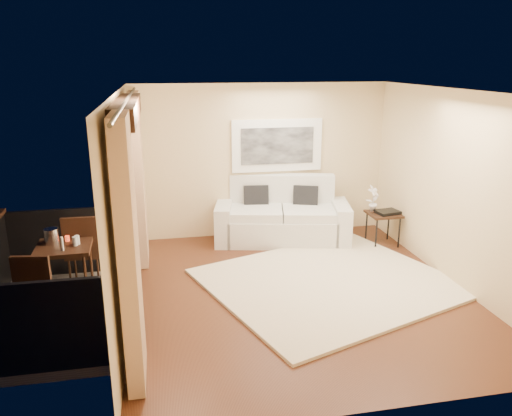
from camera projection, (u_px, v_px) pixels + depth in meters
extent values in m
plane|color=#542B18|center=(298.00, 291.00, 6.89)|extent=(5.00, 5.00, 0.00)
plane|color=white|center=(303.00, 91.00, 6.12)|extent=(5.00, 5.00, 0.00)
plane|color=beige|center=(261.00, 161.00, 8.85)|extent=(4.50, 0.00, 4.50)
plane|color=beige|center=(383.00, 275.00, 4.15)|extent=(4.50, 0.00, 4.50)
plane|color=beige|center=(457.00, 189.00, 6.92)|extent=(0.00, 5.00, 5.00)
plane|color=beige|center=(130.00, 174.00, 7.83)|extent=(0.00, 2.70, 2.70)
plane|color=beige|center=(111.00, 266.00, 4.35)|extent=(0.00, 2.70, 2.70)
plane|color=beige|center=(115.00, 107.00, 5.74)|extent=(0.00, 2.40, 2.40)
cube|color=black|center=(126.00, 109.00, 5.77)|extent=(0.28, 2.40, 0.22)
cube|color=#605B56|center=(58.00, 317.00, 6.32)|extent=(1.80, 2.60, 0.12)
cube|color=black|center=(69.00, 241.00, 7.36)|extent=(1.80, 0.06, 1.00)
cube|color=black|center=(29.00, 329.00, 4.97)|extent=(1.80, 0.06, 1.00)
cube|color=tan|center=(138.00, 180.00, 7.58)|extent=(0.16, 0.75, 2.62)
cube|color=tan|center=(129.00, 255.00, 4.66)|extent=(0.16, 0.75, 2.62)
cylinder|color=#4C473F|center=(127.00, 100.00, 5.75)|extent=(0.04, 4.80, 0.04)
cube|color=white|center=(277.00, 146.00, 8.80)|extent=(1.62, 0.05, 0.92)
cube|color=black|center=(278.00, 146.00, 8.77)|extent=(1.30, 0.02, 0.64)
cube|color=beige|center=(330.00, 282.00, 7.14)|extent=(4.03, 3.77, 0.04)
cube|color=silver|center=(282.00, 228.00, 8.77)|extent=(2.03, 1.35, 0.46)
cube|color=silver|center=(282.00, 199.00, 9.02)|extent=(1.87, 0.62, 0.90)
cube|color=silver|center=(224.00, 222.00, 8.76)|extent=(0.46, 1.02, 0.68)
cube|color=silver|center=(340.00, 222.00, 8.73)|extent=(0.46, 1.02, 0.68)
cube|color=silver|center=(257.00, 212.00, 8.66)|extent=(1.04, 1.04, 0.15)
cube|color=silver|center=(308.00, 212.00, 8.65)|extent=(1.04, 1.04, 0.15)
cube|color=black|center=(256.00, 198.00, 8.85)|extent=(0.46, 0.25, 0.45)
cube|color=black|center=(306.00, 198.00, 8.84)|extent=(0.48, 0.33, 0.45)
cube|color=black|center=(384.00, 214.00, 8.51)|extent=(0.52, 0.52, 0.04)
cylinder|color=black|center=(376.00, 234.00, 8.36)|extent=(0.03, 0.03, 0.53)
cylinder|color=black|center=(399.00, 233.00, 8.43)|extent=(0.03, 0.03, 0.53)
cylinder|color=black|center=(366.00, 227.00, 8.75)|extent=(0.03, 0.03, 0.53)
cylinder|color=black|center=(388.00, 225.00, 8.82)|extent=(0.03, 0.03, 0.53)
cube|color=black|center=(388.00, 212.00, 8.47)|extent=(0.43, 0.35, 0.05)
imported|color=white|center=(373.00, 199.00, 8.54)|extent=(0.29, 0.26, 0.46)
cube|color=black|center=(64.00, 247.00, 6.37)|extent=(0.70, 0.70, 0.05)
cylinder|color=black|center=(40.00, 287.00, 6.17)|extent=(0.04, 0.04, 0.74)
cylinder|color=black|center=(86.00, 283.00, 6.28)|extent=(0.04, 0.04, 0.74)
cylinder|color=black|center=(49.00, 270.00, 6.69)|extent=(0.04, 0.04, 0.74)
cylinder|color=black|center=(91.00, 266.00, 6.79)|extent=(0.04, 0.04, 0.74)
cube|color=black|center=(85.00, 252.00, 6.97)|extent=(0.47, 0.47, 0.05)
cube|color=black|center=(80.00, 239.00, 6.69)|extent=(0.46, 0.07, 0.60)
cylinder|color=black|center=(102.00, 263.00, 7.25)|extent=(0.03, 0.03, 0.47)
cylinder|color=black|center=(75.00, 265.00, 7.19)|extent=(0.03, 0.03, 0.47)
cylinder|color=black|center=(98.00, 274.00, 6.89)|extent=(0.03, 0.03, 0.47)
cylinder|color=black|center=(70.00, 275.00, 6.84)|extent=(0.03, 0.03, 0.47)
cube|color=black|center=(28.00, 307.00, 5.49)|extent=(0.49, 0.49, 0.05)
cube|color=black|center=(32.00, 279.00, 5.60)|extent=(0.43, 0.12, 0.56)
cylinder|color=black|center=(8.00, 335.00, 5.39)|extent=(0.03, 0.03, 0.43)
cylinder|color=black|center=(41.00, 334.00, 5.40)|extent=(0.03, 0.03, 0.43)
cylinder|color=black|center=(22.00, 319.00, 5.72)|extent=(0.03, 0.03, 0.43)
cylinder|color=black|center=(52.00, 319.00, 5.73)|extent=(0.03, 0.03, 0.43)
cylinder|color=silver|center=(51.00, 236.00, 6.40)|extent=(0.18, 0.18, 0.20)
cylinder|color=#F93716|center=(67.00, 238.00, 6.51)|extent=(0.06, 0.06, 0.07)
cylinder|color=silver|center=(62.00, 244.00, 6.16)|extent=(0.04, 0.04, 0.18)
cylinder|color=silver|center=(75.00, 241.00, 6.34)|extent=(0.06, 0.06, 0.12)
cylinder|color=silver|center=(77.00, 240.00, 6.38)|extent=(0.06, 0.06, 0.12)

